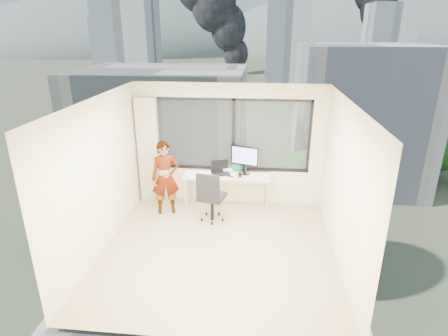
# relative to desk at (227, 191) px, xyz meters

# --- Properties ---
(floor) EXTENTS (4.00, 4.00, 0.01)m
(floor) POSITION_rel_desk_xyz_m (0.00, -1.66, -0.38)
(floor) COLOR tan
(floor) RESTS_ON ground
(ceiling) EXTENTS (4.00, 4.00, 0.01)m
(ceiling) POSITION_rel_desk_xyz_m (0.00, -1.66, 2.23)
(ceiling) COLOR white
(ceiling) RESTS_ON ground
(wall_front) EXTENTS (4.00, 0.01, 2.60)m
(wall_front) POSITION_rel_desk_xyz_m (0.00, -3.66, 0.93)
(wall_front) COLOR beige
(wall_front) RESTS_ON ground
(wall_left) EXTENTS (0.01, 4.00, 2.60)m
(wall_left) POSITION_rel_desk_xyz_m (-2.00, -1.66, 0.93)
(wall_left) COLOR beige
(wall_left) RESTS_ON ground
(wall_right) EXTENTS (0.01, 4.00, 2.60)m
(wall_right) POSITION_rel_desk_xyz_m (2.00, -1.66, 0.93)
(wall_right) COLOR beige
(wall_right) RESTS_ON ground
(window_wall) EXTENTS (3.30, 0.16, 1.55)m
(window_wall) POSITION_rel_desk_xyz_m (0.05, 0.34, 1.15)
(window_wall) COLOR black
(window_wall) RESTS_ON ground
(curtain) EXTENTS (0.45, 0.14, 2.30)m
(curtain) POSITION_rel_desk_xyz_m (-1.72, 0.22, 0.77)
(curtain) COLOR beige
(curtain) RESTS_ON floor
(desk) EXTENTS (1.80, 0.60, 0.75)m
(desk) POSITION_rel_desk_xyz_m (0.00, 0.00, 0.00)
(desk) COLOR tan
(desk) RESTS_ON floor
(chair) EXTENTS (0.66, 0.66, 1.08)m
(chair) POSITION_rel_desk_xyz_m (-0.24, -0.59, 0.16)
(chair) COLOR black
(chair) RESTS_ON floor
(person) EXTENTS (0.64, 0.51, 1.54)m
(person) POSITION_rel_desk_xyz_m (-1.23, -0.35, 0.39)
(person) COLOR #2D2D33
(person) RESTS_ON floor
(monitor) EXTENTS (0.62, 0.31, 0.61)m
(monitor) POSITION_rel_desk_xyz_m (0.36, 0.12, 0.68)
(monitor) COLOR black
(monitor) RESTS_ON desk
(game_console) EXTENTS (0.34, 0.30, 0.07)m
(game_console) POSITION_rel_desk_xyz_m (-0.04, 0.26, 0.41)
(game_console) COLOR white
(game_console) RESTS_ON desk
(laptop) EXTENTS (0.48, 0.49, 0.24)m
(laptop) POSITION_rel_desk_xyz_m (-0.14, 0.02, 0.50)
(laptop) COLOR black
(laptop) RESTS_ON desk
(cellphone) EXTENTS (0.13, 0.08, 0.01)m
(cellphone) POSITION_rel_desk_xyz_m (0.08, -0.11, 0.38)
(cellphone) COLOR black
(cellphone) RESTS_ON desk
(pen_cup) EXTENTS (0.08, 0.08, 0.09)m
(pen_cup) POSITION_rel_desk_xyz_m (0.27, -0.07, 0.42)
(pen_cup) COLOR black
(pen_cup) RESTS_ON desk
(handbag) EXTENTS (0.30, 0.22, 0.20)m
(handbag) POSITION_rel_desk_xyz_m (0.19, 0.23, 0.48)
(handbag) COLOR #0C4B49
(handbag) RESTS_ON desk
(exterior_ground) EXTENTS (400.00, 400.00, 0.04)m
(exterior_ground) POSITION_rel_desk_xyz_m (0.00, 118.34, -14.38)
(exterior_ground) COLOR #515B3D
(exterior_ground) RESTS_ON ground
(near_bldg_a) EXTENTS (16.00, 12.00, 14.00)m
(near_bldg_a) POSITION_rel_desk_xyz_m (-9.00, 28.34, -7.38)
(near_bldg_a) COLOR beige
(near_bldg_a) RESTS_ON exterior_ground
(near_bldg_b) EXTENTS (14.00, 13.00, 16.00)m
(near_bldg_b) POSITION_rel_desk_xyz_m (12.00, 36.34, -6.38)
(near_bldg_b) COLOR white
(near_bldg_b) RESTS_ON exterior_ground
(far_tower_a) EXTENTS (14.00, 14.00, 28.00)m
(far_tower_a) POSITION_rel_desk_xyz_m (-35.00, 93.34, -0.38)
(far_tower_a) COLOR silver
(far_tower_a) RESTS_ON exterior_ground
(far_tower_b) EXTENTS (13.00, 13.00, 30.00)m
(far_tower_b) POSITION_rel_desk_xyz_m (8.00, 118.34, 0.62)
(far_tower_b) COLOR silver
(far_tower_b) RESTS_ON exterior_ground
(far_tower_c) EXTENTS (15.00, 15.00, 26.00)m
(far_tower_c) POSITION_rel_desk_xyz_m (45.00, 138.34, -1.38)
(far_tower_c) COLOR silver
(far_tower_c) RESTS_ON exterior_ground
(far_tower_d) EXTENTS (16.00, 14.00, 22.00)m
(far_tower_d) POSITION_rel_desk_xyz_m (-60.00, 148.34, -3.38)
(far_tower_d) COLOR silver
(far_tower_d) RESTS_ON exterior_ground
(hill_a) EXTENTS (288.00, 216.00, 90.00)m
(hill_a) POSITION_rel_desk_xyz_m (-120.00, 318.34, -14.38)
(hill_a) COLOR slate
(hill_a) RESTS_ON exterior_ground
(hill_b) EXTENTS (300.00, 220.00, 96.00)m
(hill_b) POSITION_rel_desk_xyz_m (100.00, 318.34, -14.38)
(hill_b) COLOR slate
(hill_b) RESTS_ON exterior_ground
(tree_a) EXTENTS (7.00, 7.00, 8.00)m
(tree_a) POSITION_rel_desk_xyz_m (-16.00, 20.34, -10.38)
(tree_a) COLOR #184A19
(tree_a) RESTS_ON exterior_ground
(tree_b) EXTENTS (7.60, 7.60, 9.00)m
(tree_b) POSITION_rel_desk_xyz_m (4.00, 16.34, -9.88)
(tree_b) COLOR #184A19
(tree_b) RESTS_ON exterior_ground
(tree_c) EXTENTS (8.40, 8.40, 10.00)m
(tree_c) POSITION_rel_desk_xyz_m (22.00, 38.34, -9.38)
(tree_c) COLOR #184A19
(tree_c) RESTS_ON exterior_ground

